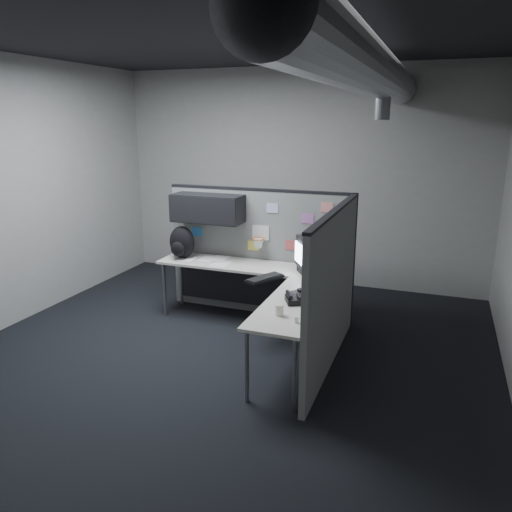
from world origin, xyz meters
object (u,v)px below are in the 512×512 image
at_px(monitor, 316,255).
at_px(backpack, 182,243).
at_px(desk, 260,283).
at_px(keyboard, 265,278).
at_px(phone, 295,299).

height_order(monitor, backpack, monitor).
bearing_deg(desk, monitor, 20.47).
distance_m(desk, monitor, 0.72).
xyz_separation_m(monitor, keyboard, (-0.46, -0.44, -0.20)).
relative_size(monitor, keyboard, 1.05).
xyz_separation_m(desk, keyboard, (0.13, -0.22, 0.14)).
bearing_deg(phone, keyboard, 115.90).
bearing_deg(keyboard, backpack, 140.70).
bearing_deg(phone, monitor, 75.87).
xyz_separation_m(monitor, backpack, (-1.76, 0.04, -0.02)).
bearing_deg(desk, keyboard, -58.69).
bearing_deg(monitor, phone, -74.51).
bearing_deg(monitor, desk, -146.93).
bearing_deg(monitor, keyboard, -123.76).
relative_size(keyboard, backpack, 1.19).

